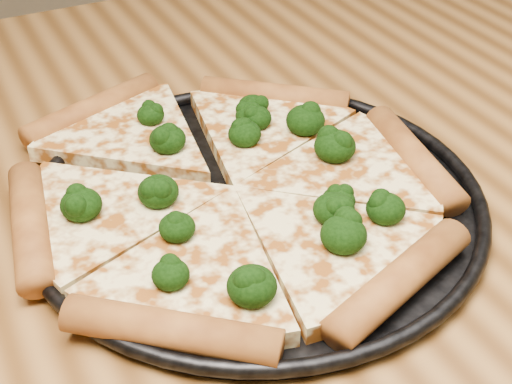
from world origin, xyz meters
name	(u,v)px	position (x,y,z in m)	size (l,w,h in m)	color
dining_table	(138,311)	(0.00, 0.00, 0.66)	(1.20, 0.90, 0.75)	brown
pizza_pan	(256,200)	(0.10, -0.02, 0.76)	(0.36, 0.36, 0.02)	black
pizza	(230,187)	(0.08, -0.01, 0.77)	(0.36, 0.39, 0.03)	#F7E297
broccoli_florets	(255,176)	(0.10, -0.02, 0.78)	(0.24, 0.27, 0.03)	black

